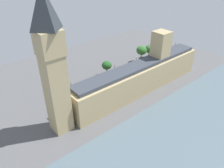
{
  "coord_description": "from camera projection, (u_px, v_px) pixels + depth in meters",
  "views": [
    {
      "loc": [
        -65.78,
        71.89,
        60.34
      ],
      "look_at": [
        1.0,
        15.59,
        8.06
      ],
      "focal_mm": 34.82,
      "sensor_mm": 36.0,
      "label": 1
    }
  ],
  "objects": [
    {
      "name": "ground_plane",
      "position": [
        136.0,
        88.0,
        113.9
      ],
      "size": [
        148.84,
        148.84,
        0.0
      ],
      "primitive_type": "plane",
      "color": "#565659"
    },
    {
      "name": "car_dark_green_trailing",
      "position": [
        124.0,
        78.0,
        121.54
      ],
      "size": [
        2.34,
        4.32,
        1.74
      ],
      "rotation": [
        0.0,
        0.0,
        -0.12
      ],
      "color": "#19472D",
      "rests_on": "ground"
    },
    {
      "name": "pedestrian_midblock",
      "position": [
        71.0,
        106.0,
        99.42
      ],
      "size": [
        0.64,
        0.54,
        1.68
      ],
      "rotation": [
        0.0,
        0.0,
        1.4
      ],
      "color": "black",
      "rests_on": "ground"
    },
    {
      "name": "plane_tree_corner",
      "position": [
        107.0,
        65.0,
        122.63
      ],
      "size": [
        5.67,
        5.67,
        8.87
      ],
      "color": "brown",
      "rests_on": "ground"
    },
    {
      "name": "double_decker_bus_leading",
      "position": [
        139.0,
        70.0,
        125.96
      ],
      "size": [
        2.95,
        10.58,
        4.75
      ],
      "rotation": [
        0.0,
        0.0,
        -0.04
      ],
      "color": "red",
      "rests_on": "ground"
    },
    {
      "name": "plane_tree_under_trees",
      "position": [
        142.0,
        50.0,
        137.73
      ],
      "size": [
        6.61,
        6.61,
        10.77
      ],
      "color": "brown",
      "rests_on": "ground"
    },
    {
      "name": "plane_tree_by_river_gate",
      "position": [
        151.0,
        49.0,
        143.55
      ],
      "size": [
        7.15,
        7.15,
        9.52
      ],
      "color": "brown",
      "rests_on": "ground"
    },
    {
      "name": "double_decker_bus_far_end",
      "position": [
        98.0,
        84.0,
        112.24
      ],
      "size": [
        2.94,
        10.58,
        4.75
      ],
      "rotation": [
        0.0,
        0.0,
        3.11
      ],
      "color": "red",
      "rests_on": "ground"
    },
    {
      "name": "pedestrian_near_tower",
      "position": [
        161.0,
        67.0,
        133.58
      ],
      "size": [
        0.63,
        0.69,
        1.67
      ],
      "rotation": [
        0.0,
        0.0,
        5.82
      ],
      "color": "#336B60",
      "rests_on": "ground"
    },
    {
      "name": "pedestrian_opposite_hall",
      "position": [
        139.0,
        76.0,
        123.69
      ],
      "size": [
        0.58,
        0.66,
        1.61
      ],
      "rotation": [
        0.0,
        0.0,
        5.92
      ],
      "color": "gray",
      "rests_on": "ground"
    },
    {
      "name": "street_lamp_slot_10",
      "position": [
        136.0,
        59.0,
        135.34
      ],
      "size": [
        0.56,
        0.56,
        6.18
      ],
      "color": "black",
      "rests_on": "ground"
    },
    {
      "name": "parliament_building",
      "position": [
        142.0,
        75.0,
        109.3
      ],
      "size": [
        11.61,
        78.84,
        27.93
      ],
      "color": "tan",
      "rests_on": "ground"
    },
    {
      "name": "clock_tower",
      "position": [
        52.0,
        64.0,
        73.4
      ],
      "size": [
        8.23,
        8.23,
        54.73
      ],
      "color": "tan",
      "rests_on": "ground"
    },
    {
      "name": "car_black_kerbside",
      "position": [
        152.0,
        65.0,
        135.99
      ],
      "size": [
        2.22,
        4.53,
        1.74
      ],
      "rotation": [
        0.0,
        0.0,
        -0.11
      ],
      "color": "black",
      "rests_on": "ground"
    },
    {
      "name": "river_thames",
      "position": [
        199.0,
        123.0,
        89.93
      ],
      "size": [
        41.74,
        133.95,
        0.25
      ],
      "primitive_type": "cube",
      "color": "slate",
      "rests_on": "ground"
    }
  ]
}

